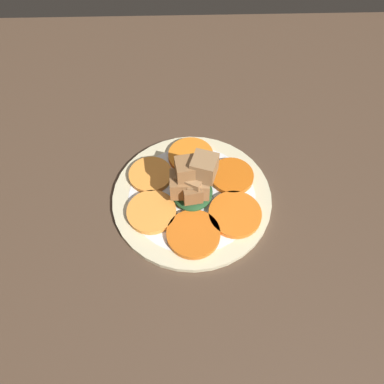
{
  "coord_description": "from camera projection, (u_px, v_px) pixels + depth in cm",
  "views": [
    {
      "loc": [
        37.46,
        -1.04,
        58.79
      ],
      "look_at": [
        0.0,
        0.0,
        4.1
      ],
      "focal_mm": 35.0,
      "sensor_mm": 36.0,
      "label": 1
    }
  ],
  "objects": [
    {
      "name": "carrot_slice_0",
      "position": [
        235.0,
        214.0,
        0.64
      ],
      "size": [
        9.16,
        9.16,
        0.98
      ],
      "primitive_type": "cylinder",
      "color": "orange",
      "rests_on": "plate"
    },
    {
      "name": "carrot_slice_2",
      "position": [
        193.0,
        156.0,
        0.72
      ],
      "size": [
        8.65,
        8.65,
        0.98
      ],
      "primitive_type": "cylinder",
      "color": "orange",
      "rests_on": "plate"
    },
    {
      "name": "center_pile",
      "position": [
        193.0,
        183.0,
        0.64
      ],
      "size": [
        8.13,
        8.24,
        10.01
      ],
      "color": "#1E4723",
      "rests_on": "plate"
    },
    {
      "name": "carrot_slice_5",
      "position": [
        194.0,
        234.0,
        0.62
      ],
      "size": [
        9.01,
        9.01,
        0.98
      ],
      "primitive_type": "cylinder",
      "color": "orange",
      "rests_on": "plate"
    },
    {
      "name": "carrot_slice_1",
      "position": [
        232.0,
        176.0,
        0.69
      ],
      "size": [
        8.05,
        8.05,
        0.98
      ],
      "primitive_type": "cylinder",
      "color": "#D55F13",
      "rests_on": "plate"
    },
    {
      "name": "carrot_slice_4",
      "position": [
        152.0,
        212.0,
        0.65
      ],
      "size": [
        8.57,
        8.57,
        0.98
      ],
      "primitive_type": "cylinder",
      "color": "#F9953A",
      "rests_on": "plate"
    },
    {
      "name": "plate",
      "position": [
        192.0,
        197.0,
        0.68
      ],
      "size": [
        28.58,
        28.58,
        1.05
      ],
      "color": "beige",
      "rests_on": "table_slab"
    },
    {
      "name": "fork",
      "position": [
        157.0,
        194.0,
        0.67
      ],
      "size": [
        17.02,
        6.7,
        0.4
      ],
      "rotation": [
        0.0,
        0.0,
        0.3
      ],
      "color": "silver",
      "rests_on": "plate"
    },
    {
      "name": "carrot_slice_3",
      "position": [
        151.0,
        175.0,
        0.69
      ],
      "size": [
        8.0,
        8.0,
        0.98
      ],
      "primitive_type": "cylinder",
      "color": "orange",
      "rests_on": "plate"
    },
    {
      "name": "table_slab",
      "position": [
        192.0,
        202.0,
        0.69
      ],
      "size": [
        120.0,
        120.0,
        2.0
      ],
      "primitive_type": "cube",
      "color": "#4C3828",
      "rests_on": "ground"
    }
  ]
}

